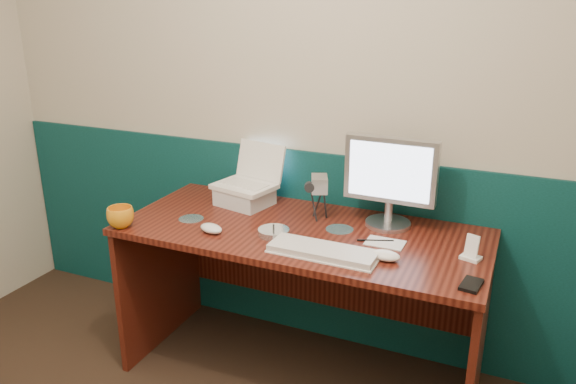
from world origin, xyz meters
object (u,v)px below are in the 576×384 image
at_px(mug, 121,217).
at_px(laptop, 244,166).
at_px(camcorder, 319,197).
at_px(keyboard, 323,252).
at_px(monitor, 390,183).
at_px(desk, 301,304).

bearing_deg(mug, laptop, 52.05).
bearing_deg(camcorder, keyboard, -89.59).
height_order(monitor, camcorder, monitor).
height_order(desk, laptop, laptop).
xyz_separation_m(laptop, mug, (-0.37, -0.47, -0.15)).
distance_m(desk, laptop, 0.71).
bearing_deg(keyboard, desk, 131.18).
bearing_deg(monitor, mug, -154.54).
bearing_deg(laptop, camcorder, 8.52).
distance_m(keyboard, camcorder, 0.40).
relative_size(desk, laptop, 5.81).
relative_size(monitor, mug, 3.41).
distance_m(mug, camcorder, 0.89).
height_order(desk, monitor, monitor).
bearing_deg(keyboard, camcorder, 113.99).
distance_m(monitor, mug, 1.19).
xyz_separation_m(mug, camcorder, (0.76, 0.44, 0.06)).
xyz_separation_m(monitor, camcorder, (-0.31, -0.05, -0.09)).
height_order(monitor, mug, monitor).
relative_size(desk, keyboard, 3.74).
bearing_deg(desk, laptop, 154.97).
distance_m(keyboard, mug, 0.92).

